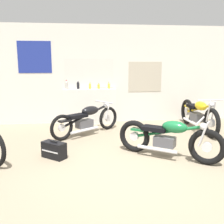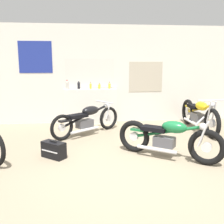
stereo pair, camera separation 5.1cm
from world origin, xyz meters
name	(u,v)px [view 1 (the left image)]	position (x,y,z in m)	size (l,w,h in m)	color
ground_plane	(130,172)	(0.00, 0.00, 0.00)	(24.00, 24.00, 0.00)	gray
wall_back	(106,74)	(-0.01, 3.68, 1.40)	(10.00, 0.07, 2.80)	silver
sill_counter	(90,106)	(-0.50, 3.50, 0.51)	(1.49, 0.28, 1.01)	silver
bottle_leftmost	(66,85)	(-1.15, 3.50, 1.12)	(0.08, 0.08, 0.26)	#B7B2A8
bottle_left_center	(78,85)	(-0.83, 3.51, 1.12)	(0.07, 0.07, 0.25)	black
bottle_center	(90,86)	(-0.49, 3.47, 1.10)	(0.06, 0.06, 0.19)	gold
bottle_right_center	(99,86)	(-0.25, 3.47, 1.08)	(0.07, 0.07, 0.16)	gold
bottle_rightmost	(109,86)	(0.05, 3.49, 1.10)	(0.07, 0.07, 0.19)	gold
motorcycle_green	(168,138)	(0.82, 0.55, 0.39)	(1.69, 1.28, 0.79)	black
motorcycle_black	(87,119)	(-0.63, 2.33, 0.39)	(1.68, 1.30, 0.76)	black
motorcycle_yellow	(198,114)	(2.26, 2.40, 0.42)	(0.64, 2.15, 0.89)	black
hard_case_black	(54,150)	(-1.29, 0.81, 0.15)	(0.49, 0.46, 0.33)	black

